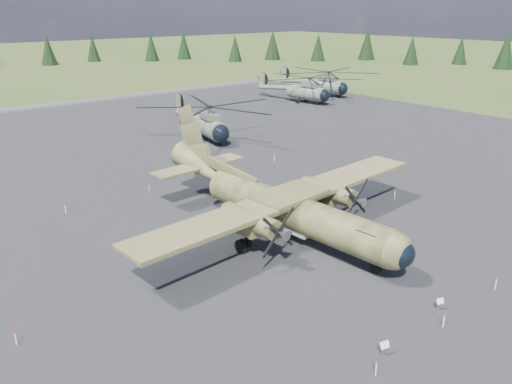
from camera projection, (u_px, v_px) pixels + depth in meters
ground at (258, 252)px, 36.01m from camera, size 500.00×500.00×0.00m
apron at (183, 211)px, 43.20m from camera, size 120.00×120.00×0.04m
transport_plane at (280, 202)px, 38.14m from camera, size 27.48×24.94×9.05m
helicopter_near at (208, 116)px, 64.69m from camera, size 21.74×23.20×4.71m
helicopter_mid at (307, 85)px, 90.65m from camera, size 21.15×23.06×4.70m
helicopter_far at (326, 78)px, 97.82m from camera, size 20.91×23.50×4.88m
info_placard_left at (384, 346)px, 25.12m from camera, size 0.55×0.33×0.80m
info_placard_right at (440, 302)px, 28.95m from camera, size 0.50×0.33×0.73m
barrier_fence at (253, 247)px, 35.50m from camera, size 33.12×29.62×0.85m
treeline at (168, 186)px, 35.24m from camera, size 289.25×296.43×10.99m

